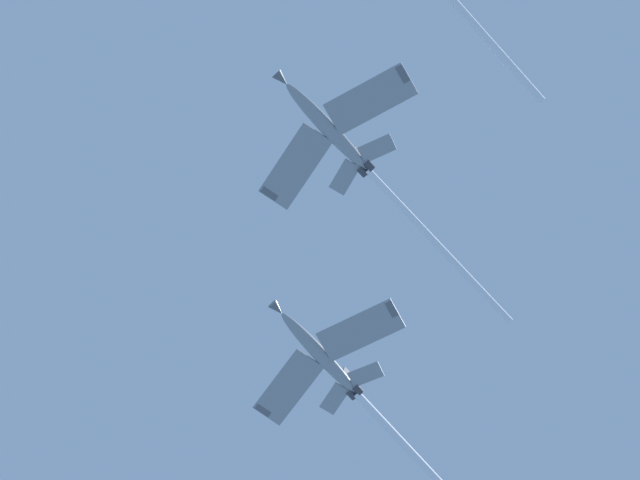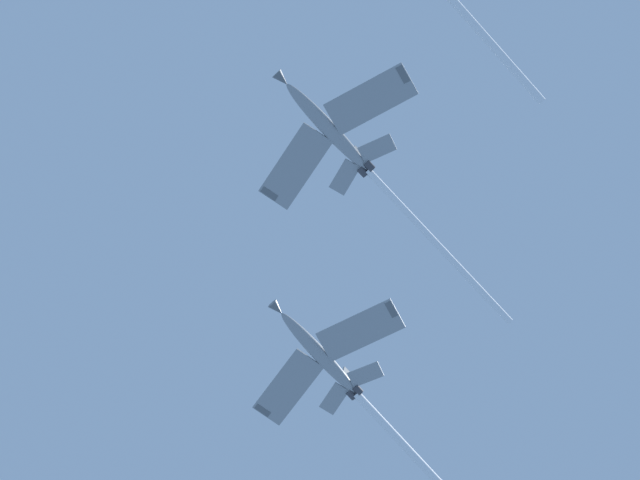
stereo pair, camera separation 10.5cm
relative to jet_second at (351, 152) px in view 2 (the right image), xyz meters
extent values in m
cylinder|color=white|center=(9.32, -15.61, 1.31)|extent=(18.92, 17.44, 5.28)
ellipsoid|color=gray|center=(-2.59, -2.31, 0.66)|extent=(10.06, 9.20, 3.61)
cone|color=#595E60|center=(-7.51, -6.68, 1.93)|extent=(2.14, 2.09, 1.48)
ellipsoid|color=black|center=(-4.05, -3.60, 1.65)|extent=(2.85, 2.69, 1.41)
cube|color=gray|center=(1.50, -5.76, 0.41)|extent=(9.45, 8.03, 0.88)
cube|color=#595E60|center=(4.47, -8.61, 0.47)|extent=(1.59, 1.87, 0.46)
cube|color=gray|center=(-5.54, 2.16, 0.41)|extent=(7.34, 9.63, 0.88)
cube|color=#595E60|center=(-8.03, 5.43, 0.47)|extent=(1.91, 1.45, 0.46)
cube|color=gray|center=(2.59, -0.75, -0.29)|extent=(4.02, 3.37, 0.50)
cube|color=gray|center=(-0.44, 2.66, -0.29)|extent=(3.09, 4.02, 0.50)
cube|color=#595E60|center=(1.13, 1.00, 1.12)|extent=(2.28, 2.05, 3.20)
cylinder|color=#38383D|center=(1.95, 1.13, -0.54)|extent=(1.38, 1.35, 0.98)
cylinder|color=#38383D|center=(1.35, 1.80, -0.54)|extent=(1.38, 1.35, 0.98)
cylinder|color=white|center=(9.83, 8.75, -2.65)|extent=(16.67, 14.96, 4.88)
ellipsoid|color=gray|center=(-1.63, 22.65, -2.44)|extent=(9.88, 9.40, 3.57)
cone|color=#595E60|center=(-6.43, 18.15, -1.20)|extent=(2.13, 2.10, 1.48)
ellipsoid|color=black|center=(-3.05, 21.31, -1.46)|extent=(2.81, 2.73, 1.41)
cube|color=gray|center=(2.55, 19.30, -2.69)|extent=(9.50, 7.89, 0.87)
cube|color=#595E60|center=(5.59, 16.53, -2.63)|extent=(1.56, 1.88, 0.45)
cube|color=gray|center=(-4.69, 27.04, -2.69)|extent=(7.50, 9.60, 0.87)
cube|color=#595E60|center=(-7.26, 30.25, -2.63)|extent=(1.91, 1.48, 0.45)
cube|color=gray|center=(3.52, 24.34, -3.38)|extent=(4.02, 3.31, 0.49)
cube|color=gray|center=(0.40, 27.67, -3.38)|extent=(3.16, 4.02, 0.49)
cube|color=#595E60|center=(2.00, 26.05, -1.96)|extent=(2.23, 2.10, 3.20)
cylinder|color=#38383D|center=(2.82, 26.20, -3.62)|extent=(1.37, 1.36, 0.97)
cylinder|color=#38383D|center=(2.21, 26.86, -3.62)|extent=(1.37, 1.36, 0.97)
cylinder|color=white|center=(11.91, 35.33, -6.07)|extent=(19.24, 18.10, 5.70)
camera|label=1|loc=(-7.23, -57.08, -132.10)|focal=79.41mm
camera|label=2|loc=(-7.34, -57.08, -132.10)|focal=79.41mm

